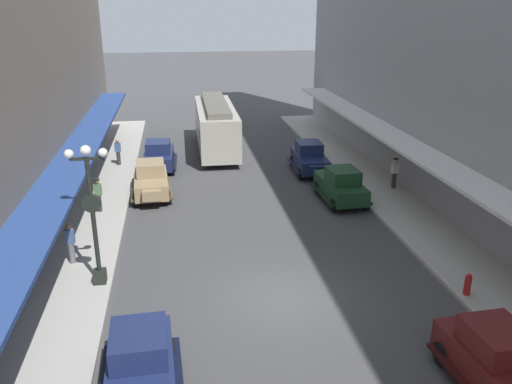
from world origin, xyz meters
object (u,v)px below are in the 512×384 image
object	(u,v)px
parked_car_3	(500,363)
lamp_post_with_clock	(92,210)
fire_hydrant	(468,284)
parked_car_4	(140,366)
pedestrian_1	(395,173)
streetcar	(216,124)
parked_car_5	(341,184)
pedestrian_2	(70,243)
pedestrian_0	(98,195)
parked_car_0	(310,157)
parked_car_1	(159,155)
pedestrian_3	(118,152)
parked_car_2	(151,179)

from	to	relation	value
parked_car_3	lamp_post_with_clock	size ratio (longest dim) A/B	0.84
lamp_post_with_clock	fire_hydrant	bearing A→B (deg)	-12.57
parked_car_4	pedestrian_1	bearing A→B (deg)	47.70
streetcar	pedestrian_1	bearing A→B (deg)	-47.14
parked_car_5	pedestrian_2	world-z (taller)	parked_car_5
parked_car_3	pedestrian_0	world-z (taller)	parked_car_3
parked_car_0	fire_hydrant	size ratio (longest dim) A/B	5.26
parked_car_0	streetcar	size ratio (longest dim) A/B	0.45
parked_car_3	parked_car_4	world-z (taller)	same
streetcar	fire_hydrant	xyz separation A→B (m)	(7.00, -20.71, -1.34)
parked_car_5	lamp_post_with_clock	xyz separation A→B (m)	(-11.28, -6.99, 2.04)
lamp_post_with_clock	pedestrian_1	xyz separation A→B (m)	(14.72, 8.20, -1.97)
parked_car_0	pedestrian_1	distance (m)	5.46
parked_car_0	parked_car_1	bearing A→B (deg)	167.52
parked_car_3	fire_hydrant	distance (m)	4.81
parked_car_0	pedestrian_3	bearing A→B (deg)	166.00
parked_car_4	pedestrian_1	size ratio (longest dim) A/B	2.58
parked_car_1	lamp_post_with_clock	size ratio (longest dim) A/B	0.83
parked_car_1	pedestrian_3	size ratio (longest dim) A/B	2.62
parked_car_3	fire_hydrant	size ratio (longest dim) A/B	5.26
pedestrian_0	pedestrian_1	bearing A→B (deg)	3.91
parked_car_4	pedestrian_0	distance (m)	13.42
parked_car_0	parked_car_2	size ratio (longest dim) A/B	1.00
parked_car_5	parked_car_3	bearing A→B (deg)	-91.05
parked_car_5	pedestrian_1	world-z (taller)	parked_car_5
lamp_post_with_clock	pedestrian_0	world-z (taller)	lamp_post_with_clock
parked_car_4	pedestrian_1	xyz separation A→B (m)	(12.94, 14.21, 0.07)
fire_hydrant	pedestrian_0	world-z (taller)	pedestrian_0
parked_car_3	pedestrian_1	size ratio (longest dim) A/B	2.58
parked_car_1	parked_car_2	bearing A→B (deg)	-93.71
lamp_post_with_clock	pedestrian_2	bearing A→B (deg)	125.68
parked_car_1	parked_car_5	bearing A→B (deg)	-37.34
parked_car_4	lamp_post_with_clock	size ratio (longest dim) A/B	0.84
parked_car_2	streetcar	world-z (taller)	streetcar
parked_car_3	pedestrian_3	distance (m)	25.24
parked_car_0	parked_car_5	size ratio (longest dim) A/B	1.00
streetcar	pedestrian_2	xyz separation A→B (m)	(-7.02, -16.09, -0.91)
lamp_post_with_clock	fire_hydrant	world-z (taller)	lamp_post_with_clock
parked_car_0	streetcar	xyz separation A→B (m)	(-5.21, 5.71, 0.96)
parked_car_0	parked_car_4	distance (m)	20.36
parked_car_1	parked_car_4	bearing A→B (deg)	-90.25
pedestrian_0	parked_car_2	bearing A→B (deg)	42.46
parked_car_0	parked_car_1	size ratio (longest dim) A/B	1.00
streetcar	parked_car_0	bearing A→B (deg)	-47.64
parked_car_2	parked_car_1	bearing A→B (deg)	86.29
parked_car_0	pedestrian_2	bearing A→B (deg)	-139.65
lamp_post_with_clock	pedestrian_0	xyz separation A→B (m)	(-0.89, 7.13, -1.97)
parked_car_4	pedestrian_3	xyz separation A→B (m)	(-2.45, 21.07, 0.05)
parked_car_2	fire_hydrant	size ratio (longest dim) A/B	5.26
pedestrian_2	pedestrian_1	bearing A→B (deg)	21.90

